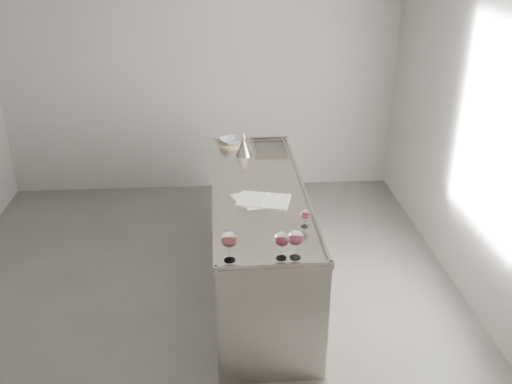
{
  "coord_description": "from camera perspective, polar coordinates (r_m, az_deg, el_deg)",
  "views": [
    {
      "loc": [
        0.16,
        -3.93,
        2.89
      ],
      "look_at": [
        0.46,
        0.08,
        1.02
      ],
      "focal_mm": 40.0,
      "sensor_mm": 36.0,
      "label": 1
    }
  ],
  "objects": [
    {
      "name": "wine_funnel",
      "position": [
        5.36,
        -1.23,
        4.38
      ],
      "size": [
        0.16,
        0.16,
        0.23
      ],
      "rotation": [
        0.0,
        0.0,
        -0.02
      ],
      "color": "#9E978D",
      "rests_on": "counter"
    },
    {
      "name": "wine_glass_right",
      "position": [
        3.66,
        2.59,
        -4.79
      ],
      "size": [
        0.1,
        0.1,
        0.19
      ],
      "rotation": [
        0.0,
        0.0,
        0.3
      ],
      "color": "white",
      "rests_on": "counter"
    },
    {
      "name": "wine_glass_middle",
      "position": [
        3.67,
        4.0,
        -4.64
      ],
      "size": [
        0.1,
        0.1,
        0.2
      ],
      "rotation": [
        0.0,
        0.0,
        -0.05
      ],
      "color": "white",
      "rests_on": "counter"
    },
    {
      "name": "ceramic_bowl",
      "position": [
        5.62,
        -2.49,
        5.11
      ],
      "size": [
        0.28,
        0.28,
        0.05
      ],
      "primitive_type": "imported",
      "rotation": [
        0.0,
        0.0,
        0.39
      ],
      "color": "#94A5AC",
      "rests_on": "trivet"
    },
    {
      "name": "loose_paper_under",
      "position": [
        4.45,
        -0.04,
        -0.99
      ],
      "size": [
        0.22,
        0.29,
        0.0
      ],
      "primitive_type": "cube",
      "rotation": [
        0.0,
        0.0,
        0.14
      ],
      "color": "silver",
      "rests_on": "counter"
    },
    {
      "name": "wine_glass_small",
      "position": [
        4.07,
        4.92,
        -2.27
      ],
      "size": [
        0.07,
        0.07,
        0.14
      ],
      "rotation": [
        0.0,
        0.0,
        0.42
      ],
      "color": "white",
      "rests_on": "counter"
    },
    {
      "name": "wine_glass_left",
      "position": [
        3.63,
        -2.69,
        -4.82
      ],
      "size": [
        0.11,
        0.11,
        0.21
      ],
      "rotation": [
        0.0,
        0.0,
        0.21
      ],
      "color": "white",
      "rests_on": "counter"
    },
    {
      "name": "notebook",
      "position": [
        4.47,
        0.77,
        -0.83
      ],
      "size": [
        0.46,
        0.37,
        0.02
      ],
      "rotation": [
        0.0,
        0.0,
        -0.26
      ],
      "color": "silver",
      "rests_on": "counter"
    },
    {
      "name": "room_shell",
      "position": [
        4.21,
        -6.17,
        4.06
      ],
      "size": [
        4.54,
        5.04,
        2.84
      ],
      "color": "#4B4946",
      "rests_on": "ground"
    },
    {
      "name": "trivet",
      "position": [
        5.64,
        -2.49,
        4.77
      ],
      "size": [
        0.3,
        0.3,
        0.02
      ],
      "primitive_type": "cylinder",
      "rotation": [
        0.0,
        0.0,
        0.23
      ],
      "color": "#D0BC87",
      "rests_on": "counter"
    },
    {
      "name": "counter",
      "position": [
        4.89,
        0.3,
        -4.72
      ],
      "size": [
        0.77,
        2.42,
        0.97
      ],
      "color": "gray",
      "rests_on": "ground"
    },
    {
      "name": "loose_paper_top",
      "position": [
        4.5,
        -0.92,
        -0.72
      ],
      "size": [
        0.27,
        0.31,
        0.0
      ],
      "primitive_type": "cube",
      "rotation": [
        0.0,
        0.0,
        0.37
      ],
      "color": "white",
      "rests_on": "counter"
    }
  ]
}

